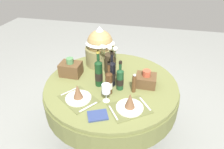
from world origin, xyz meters
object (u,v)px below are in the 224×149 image
(place_setting_right, at_px, (130,104))
(gift_tub_back_left, at_px, (100,45))
(wine_glass_right, at_px, (106,89))
(woven_basket_side_right, at_px, (146,80))
(wine_bottle_centre, at_px, (120,79))
(book_on_table, at_px, (97,115))
(flower_vase, at_px, (110,63))
(pepper_mill, at_px, (134,84))
(place_setting_left, at_px, (78,95))
(wine_bottle_left, at_px, (109,82))
(dining_table, at_px, (111,94))
(wine_bottle_right, at_px, (112,73))
(woven_basket_side_left, at_px, (71,69))
(wine_bottle_rear, at_px, (99,73))

(place_setting_right, bearing_deg, gift_tub_back_left, 122.48)
(wine_glass_right, distance_m, woven_basket_side_right, 0.48)
(wine_bottle_centre, height_order, gift_tub_back_left, gift_tub_back_left)
(place_setting_right, bearing_deg, book_on_table, -148.29)
(flower_vase, height_order, pepper_mill, flower_vase)
(place_setting_left, distance_m, wine_bottle_left, 0.31)
(dining_table, xyz_separation_m, woven_basket_side_right, (0.35, 0.04, 0.22))
(place_setting_left, xyz_separation_m, wine_glass_right, (0.26, 0.03, 0.09))
(place_setting_right, distance_m, woven_basket_side_right, 0.41)
(wine_glass_right, bearing_deg, place_setting_left, -172.91)
(gift_tub_back_left, bearing_deg, place_setting_right, -57.52)
(place_setting_right, height_order, pepper_mill, pepper_mill)
(wine_bottle_right, bearing_deg, flower_vase, 108.37)
(wine_glass_right, height_order, gift_tub_back_left, gift_tub_back_left)
(dining_table, relative_size, woven_basket_side_left, 6.25)
(dining_table, relative_size, gift_tub_back_left, 3.03)
(wine_bottle_rear, relative_size, woven_basket_side_right, 1.90)
(place_setting_left, height_order, wine_bottle_left, wine_bottle_left)
(wine_glass_right, bearing_deg, woven_basket_side_left, 143.92)
(dining_table, height_order, wine_bottle_right, wine_bottle_right)
(wine_bottle_left, xyz_separation_m, gift_tub_back_left, (-0.24, 0.55, 0.12))
(wine_bottle_centre, bearing_deg, woven_basket_side_right, 26.52)
(dining_table, relative_size, place_setting_left, 3.28)
(wine_bottle_left, xyz_separation_m, wine_bottle_right, (-0.00, 0.14, 0.02))
(woven_basket_side_right, bearing_deg, flower_vase, 165.41)
(place_setting_right, xyz_separation_m, wine_bottle_right, (-0.23, 0.32, 0.09))
(place_setting_left, bearing_deg, wine_bottle_centre, 35.80)
(dining_table, xyz_separation_m, wine_bottle_rear, (-0.11, -0.07, 0.30))
(wine_bottle_right, distance_m, wine_bottle_rear, 0.13)
(book_on_table, xyz_separation_m, woven_basket_side_right, (0.35, 0.55, 0.06))
(place_setting_left, bearing_deg, flower_vase, 67.88)
(flower_vase, height_order, wine_glass_right, flower_vase)
(flower_vase, height_order, woven_basket_side_left, flower_vase)
(dining_table, xyz_separation_m, wine_bottle_centre, (0.11, -0.08, 0.27))
(dining_table, bearing_deg, woven_basket_side_left, 173.16)
(flower_vase, bearing_deg, book_on_table, -86.30)
(pepper_mill, height_order, woven_basket_side_left, woven_basket_side_left)
(wine_bottle_centre, bearing_deg, woven_basket_side_left, 166.36)
(dining_table, bearing_deg, place_setting_right, -55.22)
(dining_table, distance_m, book_on_table, 0.53)
(place_setting_left, relative_size, gift_tub_back_left, 0.93)
(wine_bottle_left, distance_m, book_on_table, 0.36)
(dining_table, bearing_deg, wine_bottle_left, -84.45)
(wine_bottle_left, bearing_deg, book_on_table, -93.30)
(wine_bottle_centre, distance_m, wine_bottle_rear, 0.22)
(flower_vase, relative_size, wine_bottle_rear, 0.98)
(pepper_mill, xyz_separation_m, gift_tub_back_left, (-0.47, 0.48, 0.15))
(flower_vase, relative_size, wine_bottle_left, 1.12)
(place_setting_left, height_order, place_setting_right, same)
(wine_bottle_centre, xyz_separation_m, book_on_table, (-0.11, -0.43, -0.11))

